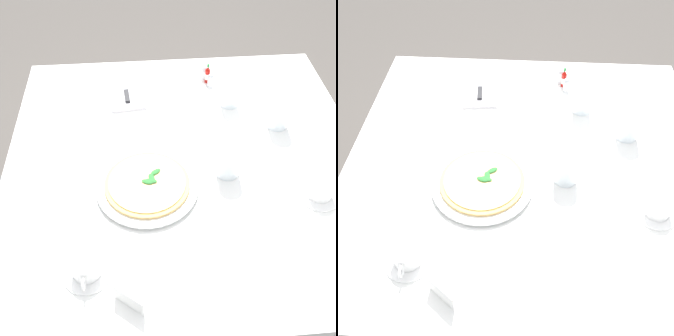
% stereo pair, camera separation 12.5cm
% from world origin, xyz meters
% --- Properties ---
extents(ground_plane, '(8.00, 8.00, 0.00)m').
position_xyz_m(ground_plane, '(0.00, 0.00, 0.00)').
color(ground_plane, '#4C4742').
extents(dining_table, '(1.20, 1.20, 0.75)m').
position_xyz_m(dining_table, '(0.00, 0.00, 0.63)').
color(dining_table, white).
rests_on(dining_table, ground_plane).
extents(pizza_plate, '(0.32, 0.32, 0.02)m').
position_xyz_m(pizza_plate, '(-0.13, 0.14, 0.76)').
color(pizza_plate, white).
rests_on(pizza_plate, dining_table).
extents(pizza, '(0.26, 0.26, 0.02)m').
position_xyz_m(pizza, '(-0.13, 0.14, 0.78)').
color(pizza, '#DBAD60').
rests_on(pizza, pizza_plate).
extents(coffee_cup_near_right, '(0.13, 0.13, 0.06)m').
position_xyz_m(coffee_cup_near_right, '(-0.40, 0.31, 0.78)').
color(coffee_cup_near_right, white).
rests_on(coffee_cup_near_right, dining_table).
extents(coffee_cup_center_back, '(0.13, 0.13, 0.07)m').
position_xyz_m(coffee_cup_center_back, '(-0.20, -0.38, 0.78)').
color(coffee_cup_center_back, white).
rests_on(coffee_cup_center_back, dining_table).
extents(water_glass_near_left, '(0.07, 0.07, 0.11)m').
position_xyz_m(water_glass_near_left, '(0.27, -0.19, 0.80)').
color(water_glass_near_left, white).
rests_on(water_glass_near_left, dining_table).
extents(water_glass_right_edge, '(0.07, 0.07, 0.11)m').
position_xyz_m(water_glass_right_edge, '(-0.08, -0.12, 0.80)').
color(water_glass_right_edge, white).
rests_on(water_glass_right_edge, dining_table).
extents(water_glass_back_corner, '(0.07, 0.07, 0.12)m').
position_xyz_m(water_glass_back_corner, '(0.14, -0.34, 0.80)').
color(water_glass_back_corner, white).
rests_on(water_glass_back_corner, dining_table).
extents(napkin_folded, '(0.23, 0.15, 0.02)m').
position_xyz_m(napkin_folded, '(0.37, 0.20, 0.76)').
color(napkin_folded, white).
rests_on(napkin_folded, dining_table).
extents(dinner_knife, '(0.20, 0.04, 0.01)m').
position_xyz_m(dinner_knife, '(0.37, 0.20, 0.78)').
color(dinner_knife, silver).
rests_on(dinner_knife, napkin_folded).
extents(hot_sauce_bottle, '(0.02, 0.02, 0.08)m').
position_xyz_m(hot_sauce_bottle, '(0.42, -0.13, 0.79)').
color(hot_sauce_bottle, '#B7140F').
rests_on(hot_sauce_bottle, dining_table).
extents(salt_shaker, '(0.03, 0.03, 0.06)m').
position_xyz_m(salt_shaker, '(0.45, -0.12, 0.78)').
color(salt_shaker, white).
rests_on(salt_shaker, dining_table).
extents(pepper_shaker, '(0.03, 0.03, 0.06)m').
position_xyz_m(pepper_shaker, '(0.39, -0.14, 0.78)').
color(pepper_shaker, white).
rests_on(pepper_shaker, dining_table).
extents(menu_card, '(0.06, 0.07, 0.06)m').
position_xyz_m(menu_card, '(-0.50, 0.20, 0.78)').
color(menu_card, white).
rests_on(menu_card, dining_table).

